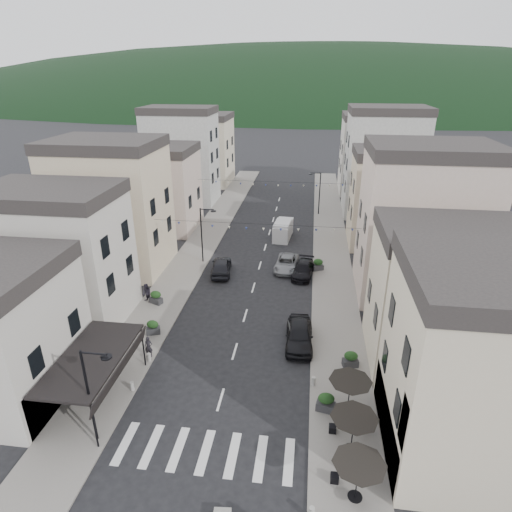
{
  "coord_description": "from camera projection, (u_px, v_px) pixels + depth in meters",
  "views": [
    {
      "loc": [
        4.9,
        -14.3,
        18.86
      ],
      "look_at": [
        0.32,
        20.47,
        3.5
      ],
      "focal_mm": 30.0,
      "sensor_mm": 36.0,
      "label": 1
    }
  ],
  "objects": [
    {
      "name": "ground",
      "position": [
        196.0,
        485.0,
        21.14
      ],
      "size": [
        700.0,
        700.0,
        0.0
      ],
      "primitive_type": "plane",
      "color": "black",
      "rests_on": "ground"
    },
    {
      "name": "sidewalk_left",
      "position": [
        204.0,
        241.0,
        51.07
      ],
      "size": [
        4.0,
        76.0,
        0.12
      ],
      "primitive_type": "cube",
      "color": "slate",
      "rests_on": "ground"
    },
    {
      "name": "sidewalk_right",
      "position": [
        331.0,
        247.0,
        49.28
      ],
      "size": [
        4.0,
        76.0,
        0.12
      ],
      "primitive_type": "cube",
      "color": "slate",
      "rests_on": "ground"
    },
    {
      "name": "hill_backdrop",
      "position": [
        309.0,
        99.0,
        293.58
      ],
      "size": [
        640.0,
        360.0,
        70.0
      ],
      "primitive_type": "ellipsoid",
      "color": "black",
      "rests_on": "ground"
    },
    {
      "name": "bistro_building",
      "position": [
        498.0,
        376.0,
        21.03
      ],
      "size": [
        10.0,
        8.0,
        10.0
      ],
      "primitive_type": "cube",
      "color": "beige",
      "rests_on": "ground"
    },
    {
      "name": "boutique_awning",
      "position": [
        95.0,
        359.0,
        25.3
      ],
      "size": [
        3.77,
        7.5,
        3.28
      ],
      "color": "black",
      "rests_on": "ground"
    },
    {
      "name": "buildings_row_left",
      "position": [
        159.0,
        178.0,
        54.7
      ],
      "size": [
        10.2,
        54.16,
        14.0
      ],
      "color": "beige",
      "rests_on": "ground"
    },
    {
      "name": "buildings_row_right",
      "position": [
        394.0,
        186.0,
        50.1
      ],
      "size": [
        10.2,
        54.16,
        14.5
      ],
      "color": "beige",
      "rests_on": "ground"
    },
    {
      "name": "cafe_terrace",
      "position": [
        354.0,
        422.0,
        21.81
      ],
      "size": [
        2.5,
        8.1,
        2.53
      ],
      "color": "black",
      "rests_on": "ground"
    },
    {
      "name": "streetlamp_left_near",
      "position": [
        92.0,
        388.0,
        22.17
      ],
      "size": [
        1.7,
        0.56,
        6.0
      ],
      "color": "black",
      "rests_on": "ground"
    },
    {
      "name": "streetlamp_left_far",
      "position": [
        204.0,
        230.0,
        43.96
      ],
      "size": [
        1.7,
        0.56,
        6.0
      ],
      "color": "black",
      "rests_on": "ground"
    },
    {
      "name": "streetlamp_right_far",
      "position": [
        318.0,
        189.0,
        58.91
      ],
      "size": [
        1.7,
        0.56,
        6.0
      ],
      "color": "black",
      "rests_on": "ground"
    },
    {
      "name": "bollards",
      "position": [
        219.0,
        400.0,
        25.96
      ],
      "size": [
        11.66,
        10.26,
        0.6
      ],
      "color": "gray",
      "rests_on": "ground"
    },
    {
      "name": "bunting_near",
      "position": [
        255.0,
        227.0,
        38.85
      ],
      "size": [
        19.0,
        0.28,
        0.62
      ],
      "color": "black",
      "rests_on": "ground"
    },
    {
      "name": "bunting_far",
      "position": [
        272.0,
        184.0,
        53.38
      ],
      "size": [
        19.0,
        0.28,
        0.62
      ],
      "color": "black",
      "rests_on": "ground"
    },
    {
      "name": "parked_car_a",
      "position": [
        299.0,
        335.0,
        31.62
      ],
      "size": [
        2.15,
        4.99,
        1.68
      ],
      "primitive_type": "imported",
      "rotation": [
        0.0,
        0.0,
        0.03
      ],
      "color": "black",
      "rests_on": "ground"
    },
    {
      "name": "parked_car_b",
      "position": [
        299.0,
        338.0,
        31.51
      ],
      "size": [
        1.96,
        4.21,
        1.34
      ],
      "primitive_type": "imported",
      "rotation": [
        0.0,
        0.0,
        0.14
      ],
      "color": "#2E2E30",
      "rests_on": "ground"
    },
    {
      "name": "parked_car_c",
      "position": [
        286.0,
        263.0,
        43.69
      ],
      "size": [
        2.5,
        4.85,
        1.31
      ],
      "primitive_type": "imported",
      "rotation": [
        0.0,
        0.0,
        -0.07
      ],
      "color": "gray",
      "rests_on": "ground"
    },
    {
      "name": "parked_car_d",
      "position": [
        303.0,
        270.0,
        42.29
      ],
      "size": [
        2.41,
        4.74,
        1.32
      ],
      "primitive_type": "imported",
      "rotation": [
        0.0,
        0.0,
        -0.13
      ],
      "color": "black",
      "rests_on": "ground"
    },
    {
      "name": "parked_car_e",
      "position": [
        221.0,
        266.0,
        42.74
      ],
      "size": [
        2.48,
        4.88,
        1.59
      ],
      "primitive_type": "imported",
      "rotation": [
        0.0,
        0.0,
        3.27
      ],
      "color": "black",
      "rests_on": "ground"
    },
    {
      "name": "delivery_van",
      "position": [
        283.0,
        230.0,
        51.59
      ],
      "size": [
        2.24,
        4.77,
        2.22
      ],
      "rotation": [
        0.0,
        0.0,
        -0.09
      ],
      "color": "#BBBBBD",
      "rests_on": "ground"
    },
    {
      "name": "pedestrian_a",
      "position": [
        149.0,
        347.0,
        30.08
      ],
      "size": [
        0.6,
        0.41,
        1.6
      ],
      "primitive_type": "imported",
      "rotation": [
        0.0,
        0.0,
        0.05
      ],
      "color": "black",
      "rests_on": "sidewalk_left"
    },
    {
      "name": "pedestrian_b",
      "position": [
        147.0,
        293.0,
        37.16
      ],
      "size": [
        1.06,
        1.01,
        1.73
      ],
      "primitive_type": "imported",
      "rotation": [
        0.0,
        0.0,
        -0.57
      ],
      "color": "black",
      "rests_on": "sidewalk_left"
    },
    {
      "name": "planter_la",
      "position": [
        153.0,
        327.0,
        32.8
      ],
      "size": [
        1.17,
        0.89,
        1.16
      ],
      "rotation": [
        0.0,
        0.0,
        0.35
      ],
      "color": "#2A2A2C",
      "rests_on": "sidewalk_left"
    },
    {
      "name": "planter_lb",
      "position": [
        156.0,
        297.0,
        37.08
      ],
      "size": [
        1.21,
        0.96,
        1.19
      ],
      "rotation": [
        0.0,
        0.0,
        -0.41
      ],
      "color": "#2A2A2C",
      "rests_on": "sidewalk_left"
    },
    {
      "name": "planter_ra",
      "position": [
        326.0,
        402.0,
        25.37
      ],
      "size": [
        1.21,
        0.83,
        1.24
      ],
      "rotation": [
        0.0,
        0.0,
        -0.22
      ],
      "color": "#2C2C2E",
      "rests_on": "sidewalk_right"
    },
    {
      "name": "planter_rb",
      "position": [
        351.0,
        359.0,
        29.18
      ],
      "size": [
        1.15,
        0.78,
        1.18
      ],
      "rotation": [
        0.0,
        0.0,
        0.2
      ],
      "color": "#29292B",
      "rests_on": "sidewalk_right"
    },
    {
      "name": "planter_rc",
      "position": [
        318.0,
        265.0,
        43.26
      ],
      "size": [
        1.24,
        1.0,
        1.22
      ],
      "rotation": [
        0.0,
        0.0,
        0.43
      ],
      "color": "#333336",
      "rests_on": "sidewalk_right"
    }
  ]
}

